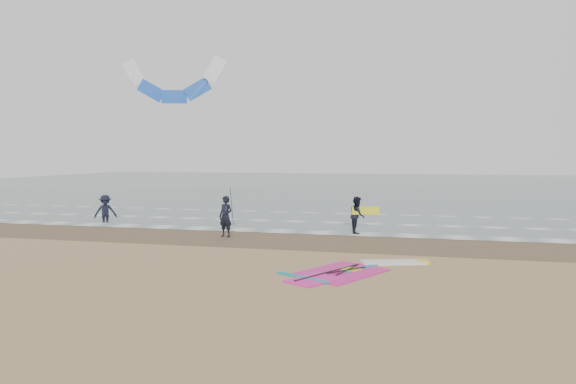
% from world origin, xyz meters
% --- Properties ---
extents(ground, '(120.00, 120.00, 0.00)m').
position_xyz_m(ground, '(0.00, 0.00, 0.00)').
color(ground, tan).
rests_on(ground, ground).
extents(sea_water, '(120.00, 80.00, 0.02)m').
position_xyz_m(sea_water, '(0.00, 48.00, 0.01)').
color(sea_water, '#47605E').
rests_on(sea_water, ground).
extents(wet_sand_band, '(120.00, 5.00, 0.01)m').
position_xyz_m(wet_sand_band, '(0.00, 6.00, 0.00)').
color(wet_sand_band, brown).
rests_on(wet_sand_band, ground).
extents(foam_waterline, '(120.00, 9.15, 0.02)m').
position_xyz_m(foam_waterline, '(0.00, 10.44, 0.03)').
color(foam_waterline, white).
rests_on(foam_waterline, ground).
extents(windsurf_rig, '(4.82, 4.57, 0.12)m').
position_xyz_m(windsurf_rig, '(2.45, 0.55, 0.03)').
color(windsurf_rig, white).
rests_on(windsurf_rig, ground).
extents(person_standing, '(0.80, 0.65, 1.90)m').
position_xyz_m(person_standing, '(-4.10, 6.05, 0.95)').
color(person_standing, black).
rests_on(person_standing, ground).
extents(person_walking, '(0.82, 0.97, 1.79)m').
position_xyz_m(person_walking, '(1.68, 8.44, 0.89)').
color(person_walking, black).
rests_on(person_walking, ground).
extents(person_wading, '(1.39, 1.30, 1.88)m').
position_xyz_m(person_wading, '(-12.47, 9.41, 0.94)').
color(person_wading, black).
rests_on(person_wading, ground).
extents(held_pole, '(0.17, 0.86, 1.82)m').
position_xyz_m(held_pole, '(-3.80, 6.05, 1.39)').
color(held_pole, black).
rests_on(held_pole, ground).
extents(carried_kiteboard, '(1.30, 0.51, 0.39)m').
position_xyz_m(carried_kiteboard, '(2.08, 8.34, 1.13)').
color(carried_kiteboard, yellow).
rests_on(carried_kiteboard, ground).
extents(surf_kite, '(6.59, 3.31, 8.29)m').
position_xyz_m(surf_kite, '(-9.64, 12.39, 7.96)').
color(surf_kite, white).
rests_on(surf_kite, ground).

